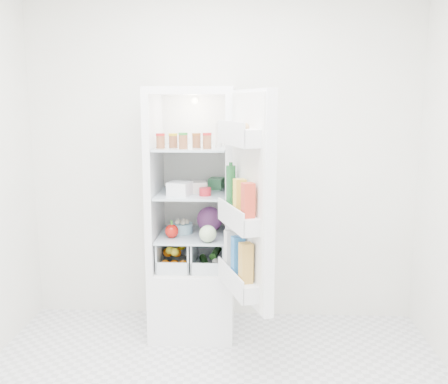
# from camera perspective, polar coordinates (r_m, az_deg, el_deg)

# --- Properties ---
(room_walls) EXTENTS (3.02, 3.02, 2.61)m
(room_walls) POSITION_cam_1_polar(r_m,az_deg,el_deg) (2.35, -2.13, 7.61)
(room_walls) COLOR silver
(room_walls) RESTS_ON ground
(refrigerator) EXTENTS (0.60, 0.60, 1.80)m
(refrigerator) POSITION_cam_1_polar(r_m,az_deg,el_deg) (3.75, -3.46, -5.78)
(refrigerator) COLOR white
(refrigerator) RESTS_ON ground
(shelf_low) EXTENTS (0.49, 0.53, 0.01)m
(shelf_low) POSITION_cam_1_polar(r_m,az_deg,el_deg) (3.67, -3.58, -4.93)
(shelf_low) COLOR silver
(shelf_low) RESTS_ON refrigerator
(shelf_mid) EXTENTS (0.49, 0.53, 0.02)m
(shelf_mid) POSITION_cam_1_polar(r_m,az_deg,el_deg) (3.61, -3.63, -0.16)
(shelf_mid) COLOR silver
(shelf_mid) RESTS_ON refrigerator
(shelf_top) EXTENTS (0.49, 0.53, 0.02)m
(shelf_top) POSITION_cam_1_polar(r_m,az_deg,el_deg) (3.56, -3.69, 5.07)
(shelf_top) COLOR silver
(shelf_top) RESTS_ON refrigerator
(crisper_left) EXTENTS (0.23, 0.46, 0.22)m
(crisper_left) POSITION_cam_1_polar(r_m,az_deg,el_deg) (3.72, -5.44, -6.82)
(crisper_left) COLOR silver
(crisper_left) RESTS_ON refrigerator
(crisper_right) EXTENTS (0.23, 0.46, 0.22)m
(crisper_right) POSITION_cam_1_polar(r_m,az_deg,el_deg) (3.70, -1.66, -6.90)
(crisper_right) COLOR silver
(crisper_right) RESTS_ON refrigerator
(condiment_jars) EXTENTS (0.38, 0.16, 0.08)m
(condiment_jars) POSITION_cam_1_polar(r_m,az_deg,el_deg) (3.45, -4.58, 5.72)
(condiment_jars) COLOR #B21919
(condiment_jars) RESTS_ON shelf_top
(squeeze_bottle) EXTENTS (0.06, 0.06, 0.17)m
(squeeze_bottle) POSITION_cam_1_polar(r_m,az_deg,el_deg) (3.52, -0.65, 6.56)
(squeeze_bottle) COLOR white
(squeeze_bottle) RESTS_ON shelf_top
(tub_white) EXTENTS (0.18, 0.18, 0.09)m
(tub_white) POSITION_cam_1_polar(r_m,az_deg,el_deg) (3.50, -5.07, 0.40)
(tub_white) COLOR white
(tub_white) RESTS_ON shelf_mid
(tub_cream) EXTENTS (0.16, 0.16, 0.08)m
(tub_cream) POSITION_cam_1_polar(r_m,az_deg,el_deg) (3.60, -3.13, 0.57)
(tub_cream) COLOR silver
(tub_cream) RESTS_ON shelf_mid
(tin_red) EXTENTS (0.09, 0.09, 0.06)m
(tin_red) POSITION_cam_1_polar(r_m,az_deg,el_deg) (3.47, -2.18, 0.04)
(tin_red) COLOR red
(tin_red) RESTS_ON shelf_mid
(foil_tray) EXTENTS (0.17, 0.14, 0.04)m
(foil_tray) POSITION_cam_1_polar(r_m,az_deg,el_deg) (3.78, -3.85, 0.73)
(foil_tray) COLOR silver
(foil_tray) RESTS_ON shelf_mid
(tub_green) EXTENTS (0.12, 0.15, 0.08)m
(tub_green) POSITION_cam_1_polar(r_m,az_deg,el_deg) (3.76, -0.87, 1.01)
(tub_green) COLOR #3C8553
(tub_green) RESTS_ON shelf_mid
(red_cabbage) EXTENTS (0.19, 0.19, 0.19)m
(red_cabbage) POSITION_cam_1_polar(r_m,az_deg,el_deg) (3.71, -1.66, -3.14)
(red_cabbage) COLOR #581F5D
(red_cabbage) RESTS_ON shelf_low
(bell_pepper) EXTENTS (0.10, 0.10, 0.10)m
(bell_pepper) POSITION_cam_1_polar(r_m,az_deg,el_deg) (3.57, -5.99, -4.47)
(bell_pepper) COLOR red
(bell_pepper) RESTS_ON shelf_low
(mushroom_bowl) EXTENTS (0.20, 0.20, 0.07)m
(mushroom_bowl) POSITION_cam_1_polar(r_m,az_deg,el_deg) (3.70, -4.82, -4.13)
(mushroom_bowl) COLOR #95C9DE
(mushroom_bowl) RESTS_ON shelf_low
(salad_bag) EXTENTS (0.12, 0.12, 0.12)m
(salad_bag) POSITION_cam_1_polar(r_m,az_deg,el_deg) (3.44, -1.86, -4.79)
(salad_bag) COLOR #B2D09C
(salad_bag) RESTS_ON shelf_low
(citrus_pile) EXTENTS (0.20, 0.24, 0.16)m
(citrus_pile) POSITION_cam_1_polar(r_m,az_deg,el_deg) (3.67, -5.74, -7.39)
(citrus_pile) COLOR orange
(citrus_pile) RESTS_ON refrigerator
(veg_pile) EXTENTS (0.16, 0.30, 0.10)m
(veg_pile) POSITION_cam_1_polar(r_m,az_deg,el_deg) (3.71, -1.58, -7.61)
(veg_pile) COLOR #1A4C19
(veg_pile) RESTS_ON refrigerator
(fridge_door) EXTENTS (0.34, 0.59, 1.30)m
(fridge_door) POSITION_cam_1_polar(r_m,az_deg,el_deg) (3.03, 2.74, -1.34)
(fridge_door) COLOR white
(fridge_door) RESTS_ON refrigerator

